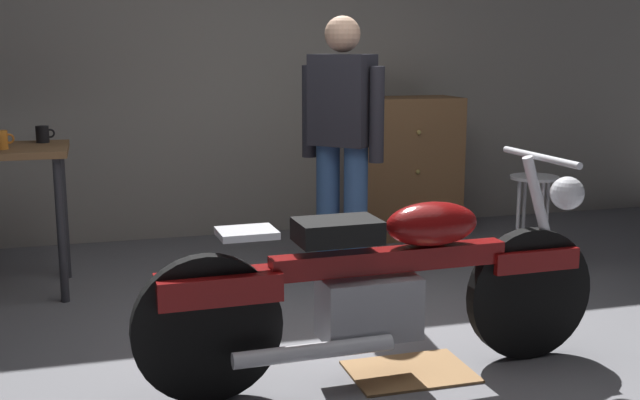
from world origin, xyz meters
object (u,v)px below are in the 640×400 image
Objects in this scene: wooden_dresser at (406,167)px; mug_orange_travel at (1,140)px; motorcycle at (383,282)px; mug_black_matte at (43,134)px; person_standing at (342,138)px; shop_stool at (533,197)px.

mug_orange_travel is at bearing -163.71° from wooden_dresser.
motorcycle is at bearing -114.46° from wooden_dresser.
mug_black_matte is (-2.66, -0.57, 0.40)m from wooden_dresser.
person_standing reaches higher than mug_orange_travel.
shop_stool is 5.70× the size of mug_orange_travel.
mug_black_matte is at bearing 169.43° from shop_stool.
person_standing is 14.63× the size of mug_black_matte.
wooden_dresser is 3.02m from mug_orange_travel.
person_standing is 14.87× the size of mug_orange_travel.
wooden_dresser is 9.79× the size of mug_orange_travel.
mug_black_matte is at bearing 125.81° from motorcycle.
wooden_dresser reaches higher than motorcycle.
motorcycle is at bearing -44.61° from mug_orange_travel.
motorcycle is 2.79m from wooden_dresser.
wooden_dresser reaches higher than mug_orange_travel.
mug_orange_travel reaches higher than motorcycle.
person_standing is 1.85m from mug_black_matte.
shop_stool is at bearing -10.57° from mug_black_matte.
mug_orange_travel reaches higher than mug_black_matte.
motorcycle is 19.19× the size of mug_black_matte.
wooden_dresser is (0.88, 1.06, -0.38)m from person_standing.
person_standing is 2.01m from mug_orange_travel.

